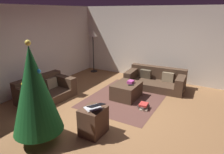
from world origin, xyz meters
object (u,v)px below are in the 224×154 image
(book_stack, at_px, (144,106))
(tv_remote, at_px, (131,85))
(laptop, at_px, (94,107))
(ottoman, at_px, (126,91))
(christmas_tree, at_px, (34,90))
(side_table, at_px, (93,121))
(gift_box, at_px, (131,82))
(couch_right, at_px, (156,80))
(couch_left, at_px, (45,91))
(corner_lamp, at_px, (93,36))

(book_stack, bearing_deg, tv_remote, 56.46)
(laptop, bearing_deg, tv_remote, 2.19)
(ottoman, relative_size, christmas_tree, 0.43)
(tv_remote, distance_m, side_table, 1.89)
(side_table, bearing_deg, gift_box, 2.86)
(ottoman, height_order, christmas_tree, christmas_tree)
(ottoman, xyz_separation_m, side_table, (-1.95, -0.19, 0.07))
(couch_right, height_order, laptop, laptop)
(tv_remote, bearing_deg, couch_left, 84.88)
(gift_box, bearing_deg, side_table, -177.14)
(laptop, xyz_separation_m, book_stack, (1.56, -0.46, -0.56))
(side_table, distance_m, laptop, 0.35)
(couch_right, height_order, ottoman, couch_right)
(gift_box, bearing_deg, book_stack, -129.47)
(side_table, bearing_deg, christmas_tree, 133.70)
(couch_right, relative_size, christmas_tree, 0.96)
(tv_remote, bearing_deg, couch_right, -47.33)
(corner_lamp, bearing_deg, book_stack, -124.98)
(couch_right, relative_size, corner_lamp, 1.11)
(christmas_tree, bearing_deg, couch_right, -14.89)
(tv_remote, xyz_separation_m, side_table, (-1.89, -0.02, -0.16))
(couch_left, relative_size, book_stack, 4.90)
(gift_box, xyz_separation_m, corner_lamp, (1.62, 2.43, 0.98))
(christmas_tree, xyz_separation_m, side_table, (0.73, -0.76, -0.78))
(tv_remote, relative_size, book_stack, 0.50)
(couch_right, relative_size, gift_box, 9.74)
(side_table, relative_size, book_stack, 1.79)
(couch_right, bearing_deg, christmas_tree, 71.97)
(couch_right, height_order, christmas_tree, christmas_tree)
(ottoman, height_order, book_stack, ottoman)
(couch_right, xyz_separation_m, ottoman, (-1.24, 0.47, -0.03))
(side_table, distance_m, corner_lamp, 4.60)
(christmas_tree, bearing_deg, laptop, -49.20)
(couch_right, relative_size, ottoman, 2.24)
(gift_box, xyz_separation_m, book_stack, (-0.50, -0.61, -0.40))
(christmas_tree, height_order, laptop, christmas_tree)
(couch_right, xyz_separation_m, book_stack, (-1.66, -0.23, -0.17))
(gift_box, bearing_deg, couch_right, -18.38)
(ottoman, distance_m, christmas_tree, 2.86)
(ottoman, bearing_deg, christmas_tree, 167.97)
(book_stack, height_order, corner_lamp, corner_lamp)
(couch_left, relative_size, corner_lamp, 0.92)
(couch_left, relative_size, ottoman, 1.86)
(book_stack, xyz_separation_m, corner_lamp, (2.13, 3.04, 1.38))
(couch_right, bearing_deg, couch_left, 42.35)
(corner_lamp, bearing_deg, tv_remote, -125.28)
(couch_left, distance_m, ottoman, 2.35)
(couch_left, xyz_separation_m, gift_box, (1.34, -2.08, 0.21))
(gift_box, distance_m, side_table, 2.05)
(christmas_tree, bearing_deg, gift_box, -13.39)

